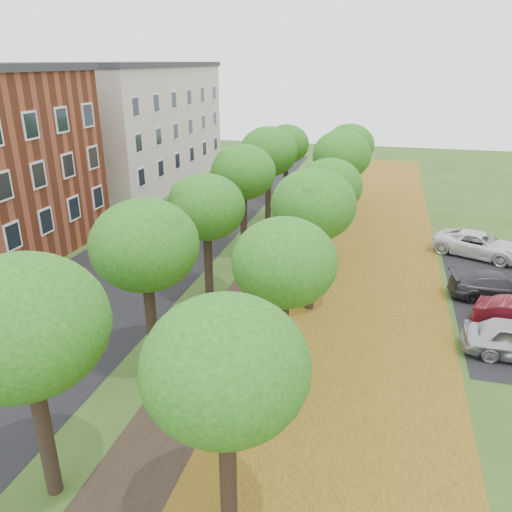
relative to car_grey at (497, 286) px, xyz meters
The scene contains 9 objects.
ground 18.76m from the car_grey, 125.92° to the right, with size 120.00×120.00×0.00m, color #2D4C19.
street_asphalt 18.51m from the car_grey, behind, with size 8.00×70.00×0.01m, color black.
footpath 11.02m from the car_grey, behind, with size 3.20×70.00×0.01m, color black.
leaf_verge 6.04m from the car_grey, behind, with size 7.50×70.00×0.01m, color olive.
tree_row_west 13.74m from the car_grey, behind, with size 3.52×33.52×5.97m.
tree_row_east 9.22m from the car_grey, behind, with size 3.52×33.52×5.97m.
building_cream 33.50m from the car_grey, 147.54° to the left, with size 10.30×20.30×10.40m.
car_grey is the anchor object (origin of this frame).
car_white 5.72m from the car_grey, 90.00° to the left, with size 2.29×4.97×1.38m, color silver.
Camera 1 is at (5.43, -8.28, 10.53)m, focal length 35.00 mm.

